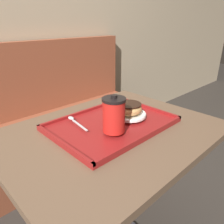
% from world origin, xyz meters
% --- Properties ---
extents(booth_bench, '(1.60, 0.44, 1.00)m').
position_xyz_m(booth_bench, '(0.19, 0.87, 0.32)').
color(booth_bench, brown).
rests_on(booth_bench, ground_plane).
extents(cafe_table, '(0.89, 0.69, 0.71)m').
position_xyz_m(cafe_table, '(0.00, 0.00, 0.55)').
color(cafe_table, brown).
rests_on(cafe_table, ground_plane).
extents(serving_tray, '(0.51, 0.37, 0.02)m').
position_xyz_m(serving_tray, '(0.03, 0.03, 0.72)').
color(serving_tray, maroon).
rests_on(serving_tray, cafe_table).
extents(coffee_cup_front, '(0.09, 0.09, 0.15)m').
position_xyz_m(coffee_cup_front, '(-0.03, -0.04, 0.81)').
color(coffee_cup_front, red).
rests_on(coffee_cup_front, serving_tray).
extents(plate_with_chocolate_donut, '(0.16, 0.16, 0.01)m').
position_xyz_m(plate_with_chocolate_donut, '(0.12, 0.01, 0.74)').
color(plate_with_chocolate_donut, white).
rests_on(plate_with_chocolate_donut, serving_tray).
extents(donut_chocolate_glazed, '(0.12, 0.12, 0.04)m').
position_xyz_m(donut_chocolate_glazed, '(0.12, 0.01, 0.77)').
color(donut_chocolate_glazed, tan).
rests_on(donut_chocolate_glazed, plate_with_chocolate_donut).
extents(spoon, '(0.04, 0.16, 0.01)m').
position_xyz_m(spoon, '(-0.09, 0.14, 0.74)').
color(spoon, silver).
rests_on(spoon, serving_tray).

